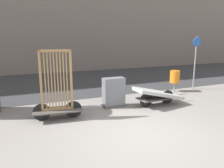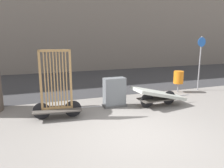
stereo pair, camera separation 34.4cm
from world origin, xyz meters
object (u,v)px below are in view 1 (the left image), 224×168
bike_cart_with_mattress (157,94)px  trash_bin (175,77)px  sign_post (195,57)px  bike_cart_with_bedframe (57,97)px  utility_cabinet (114,93)px

bike_cart_with_mattress → trash_bin: (2.00, 1.53, 0.27)m
bike_cart_with_mattress → sign_post: 3.70m
bike_cart_with_bedframe → utility_cabinet: 2.20m
trash_bin → utility_cabinet: bearing=-164.1°
bike_cart_with_mattress → utility_cabinet: (-1.57, 0.52, 0.06)m
bike_cart_with_mattress → trash_bin: bearing=34.7°
bike_cart_with_bedframe → sign_post: (6.86, 1.53, 0.87)m
bike_cart_with_bedframe → bike_cart_with_mattress: bike_cart_with_bedframe is taller
sign_post → bike_cart_with_mattress: bearing=-154.2°
bike_cart_with_bedframe → utility_cabinet: size_ratio=2.05×
bike_cart_with_bedframe → sign_post: size_ratio=0.86×
bike_cart_with_mattress → bike_cart_with_bedframe: bearing=177.3°
bike_cart_with_mattress → sign_post: sign_post is taller
bike_cart_with_mattress → trash_bin: 2.54m
bike_cart_with_bedframe → utility_cabinet: bike_cart_with_bedframe is taller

